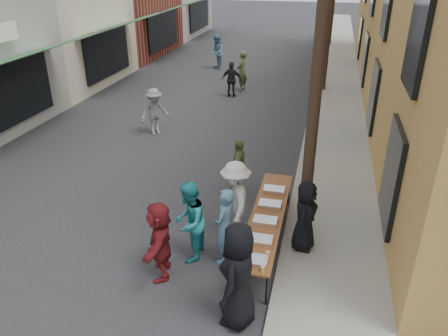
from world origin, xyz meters
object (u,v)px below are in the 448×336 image
at_px(guest_front_a, 238,276).
at_px(guest_front_c, 189,222).
at_px(catering_tray_sausage, 254,260).
at_px(server, 305,216).
at_px(serving_table, 267,216).
at_px(utility_pole_near, 321,32).

height_order(guest_front_a, guest_front_c, guest_front_a).
distance_m(catering_tray_sausage, server, 1.78).
xyz_separation_m(serving_table, server, (0.81, -0.07, 0.17)).
bearing_deg(guest_front_c, server, 107.05).
bearing_deg(guest_front_c, serving_table, 117.91).
xyz_separation_m(utility_pole_near, guest_front_a, (-0.90, -3.18, -3.51)).
distance_m(guest_front_a, guest_front_c, 2.04).
bearing_deg(guest_front_c, guest_front_a, 39.93).
xyz_separation_m(catering_tray_sausage, guest_front_a, (-0.14, -0.72, 0.20)).
bearing_deg(guest_front_a, guest_front_c, -129.96).
bearing_deg(server, guest_front_c, 119.17).
bearing_deg(server, utility_pole_near, 13.63).
relative_size(utility_pole_near, catering_tray_sausage, 18.00).
relative_size(serving_table, server, 2.54).
relative_size(serving_table, catering_tray_sausage, 8.00).
bearing_deg(utility_pole_near, catering_tray_sausage, -107.12).
bearing_deg(utility_pole_near, serving_table, -133.03).
height_order(catering_tray_sausage, guest_front_c, guest_front_c).
xyz_separation_m(serving_table, guest_front_a, (-0.14, -2.37, 0.27)).
height_order(utility_pole_near, guest_front_c, utility_pole_near).
distance_m(serving_table, server, 0.83).
relative_size(utility_pole_near, guest_front_a, 4.57).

